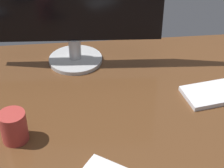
% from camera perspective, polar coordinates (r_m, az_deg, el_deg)
% --- Properties ---
extents(desk, '(1.40, 0.84, 0.02)m').
position_cam_1_polar(desk, '(1.11, 2.64, -4.04)').
color(desk, brown).
rests_on(desk, ground).
extents(monitor, '(0.59, 0.19, 0.41)m').
position_cam_1_polar(monitor, '(1.22, -6.21, 12.44)').
color(monitor, silver).
rests_on(monitor, desk).
extents(coffee_mug, '(0.07, 0.07, 0.09)m').
position_cam_1_polar(coffee_mug, '(1.00, -14.89, -6.38)').
color(coffee_mug, '#B23833').
rests_on(coffee_mug, desk).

